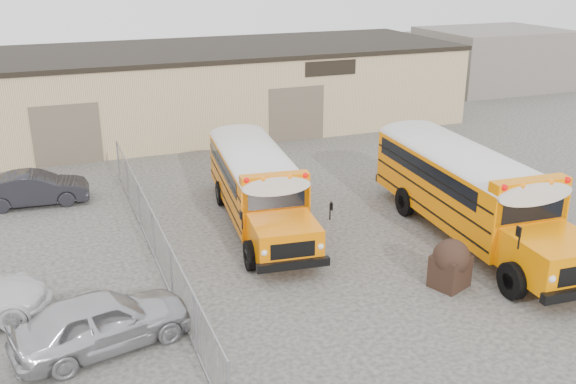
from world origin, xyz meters
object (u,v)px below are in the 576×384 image
object	(u,v)px
school_bus_left	(231,139)
tarp_bundle	(451,263)
car_dark	(35,189)
school_bus_right	(387,138)
car_silver	(102,321)

from	to	relation	value
school_bus_left	tarp_bundle	world-z (taller)	school_bus_left
car_dark	school_bus_right	bearing A→B (deg)	-94.07
car_silver	tarp_bundle	bearing A→B (deg)	-105.49
school_bus_left	school_bus_right	distance (m)	7.21
tarp_bundle	car_silver	distance (m)	10.37
school_bus_right	tarp_bundle	bearing A→B (deg)	-108.61
tarp_bundle	car_silver	bearing A→B (deg)	177.32
school_bus_left	car_silver	distance (m)	14.53
school_bus_right	car_dark	distance (m)	15.34
school_bus_left	car_dark	size ratio (longest dim) A/B	2.36
car_dark	tarp_bundle	bearing A→B (deg)	-131.50
school_bus_right	car_silver	xyz separation A→B (m)	(-13.69, -9.41, -1.09)
tarp_bundle	car_dark	distance (m)	16.89
school_bus_right	tarp_bundle	size ratio (longest dim) A/B	7.15
school_bus_left	tarp_bundle	size ratio (longest dim) A/B	6.34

